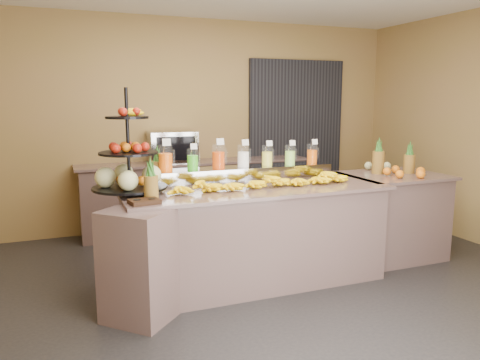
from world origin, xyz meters
TOP-DOWN VIEW (x-y plane):
  - ground at (0.00, 0.00)m, footprint 6.00×6.00m
  - room_envelope at (0.19, 0.79)m, footprint 6.04×5.02m
  - buffet_counter at (-0.12, 0.26)m, footprint 2.75×1.25m
  - right_counter at (1.70, 0.40)m, footprint 1.08×0.88m
  - back_ledge at (0.00, 2.25)m, footprint 3.10×0.55m
  - pitcher_tray at (0.00, 0.58)m, footprint 1.85×0.30m
  - juice_pitcher_orange_a at (-0.78, 0.58)m, footprint 0.13×0.14m
  - juice_pitcher_green at (-0.52, 0.58)m, footprint 0.11×0.11m
  - juice_pitcher_orange_b at (-0.26, 0.58)m, footprint 0.13×0.13m
  - juice_pitcher_milk at (0.00, 0.58)m, footprint 0.12×0.12m
  - juice_pitcher_lemon at (0.26, 0.58)m, footprint 0.11×0.11m
  - juice_pitcher_lime at (0.52, 0.58)m, footprint 0.11×0.11m
  - juice_pitcher_orange_c at (0.78, 0.58)m, footprint 0.11×0.11m
  - banana_heap at (0.08, 0.25)m, footprint 1.80×0.16m
  - fruit_stand at (-1.10, 0.41)m, footprint 0.73×0.73m
  - condiment_caddy at (-1.10, -0.06)m, footprint 0.25×0.21m
  - pineapple_left_a at (-1.01, 0.08)m, footprint 0.12×0.12m
  - pineapple_left_b at (-0.83, 0.69)m, footprint 0.13×0.13m
  - right_fruit_pile at (1.73, 0.36)m, footprint 0.47×0.45m
  - oven_warmer at (-0.32, 2.25)m, footprint 0.61×0.44m

SIDE VIEW (x-z plane):
  - ground at x=0.00m, z-range 0.00..0.00m
  - buffet_counter at x=-0.12m, z-range 0.00..0.93m
  - back_ledge at x=0.00m, z-range 0.00..0.93m
  - right_counter at x=1.70m, z-range 0.00..0.93m
  - condiment_caddy at x=-1.10m, z-range 0.93..0.96m
  - banana_heap at x=0.08m, z-range 0.91..1.06m
  - pitcher_tray at x=0.00m, z-range 0.93..1.08m
  - right_fruit_pile at x=1.73m, z-range 0.89..1.13m
  - pineapple_left_a at x=-1.01m, z-range 0.88..1.24m
  - pineapple_left_b at x=-0.83m, z-range 0.88..1.27m
  - oven_warmer at x=-0.32m, z-range 0.93..1.33m
  - fruit_stand at x=-1.10m, z-range 0.70..1.62m
  - juice_pitcher_lime at x=0.52m, z-range 1.04..1.30m
  - juice_pitcher_orange_c at x=0.78m, z-range 1.04..1.30m
  - juice_pitcher_green at x=-0.52m, z-range 1.04..1.30m
  - juice_pitcher_lemon at x=0.26m, z-range 1.04..1.30m
  - juice_pitcher_milk at x=0.00m, z-range 1.03..1.32m
  - juice_pitcher_orange_b at x=-0.26m, z-range 1.03..1.34m
  - juice_pitcher_orange_a at x=-0.78m, z-range 1.03..1.35m
  - room_envelope at x=0.19m, z-range 0.47..3.29m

